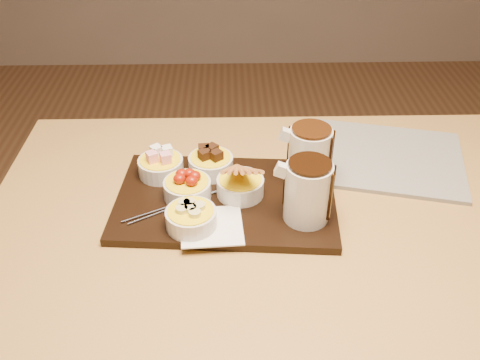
{
  "coord_description": "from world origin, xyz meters",
  "views": [
    {
      "loc": [
        -0.09,
        -0.87,
        1.45
      ],
      "look_at": [
        -0.07,
        0.03,
        0.81
      ],
      "focal_mm": 40.0,
      "sensor_mm": 36.0,
      "label": 1
    }
  ],
  "objects_px": {
    "dining_table": "(270,245)",
    "newspaper": "(384,157)",
    "serving_board": "(226,200)",
    "pitcher_dark_chocolate": "(308,192)",
    "pitcher_milk_chocolate": "(309,156)",
    "bowl_strawberries": "(187,189)"
  },
  "relations": [
    {
      "from": "bowl_strawberries",
      "to": "pitcher_dark_chocolate",
      "type": "relative_size",
      "value": 0.8
    },
    {
      "from": "newspaper",
      "to": "pitcher_dark_chocolate",
      "type": "bearing_deg",
      "value": -119.11
    },
    {
      "from": "pitcher_dark_chocolate",
      "to": "pitcher_milk_chocolate",
      "type": "relative_size",
      "value": 1.0
    },
    {
      "from": "dining_table",
      "to": "bowl_strawberries",
      "type": "height_order",
      "value": "bowl_strawberries"
    },
    {
      "from": "serving_board",
      "to": "bowl_strawberries",
      "type": "height_order",
      "value": "bowl_strawberries"
    },
    {
      "from": "pitcher_dark_chocolate",
      "to": "serving_board",
      "type": "bearing_deg",
      "value": 160.02
    },
    {
      "from": "dining_table",
      "to": "serving_board",
      "type": "distance_m",
      "value": 0.15
    },
    {
      "from": "dining_table",
      "to": "pitcher_dark_chocolate",
      "type": "height_order",
      "value": "pitcher_dark_chocolate"
    },
    {
      "from": "dining_table",
      "to": "newspaper",
      "type": "height_order",
      "value": "newspaper"
    },
    {
      "from": "serving_board",
      "to": "newspaper",
      "type": "relative_size",
      "value": 1.26
    },
    {
      "from": "serving_board",
      "to": "pitcher_dark_chocolate",
      "type": "bearing_deg",
      "value": -19.98
    },
    {
      "from": "bowl_strawberries",
      "to": "newspaper",
      "type": "height_order",
      "value": "bowl_strawberries"
    },
    {
      "from": "newspaper",
      "to": "serving_board",
      "type": "bearing_deg",
      "value": -143.03
    },
    {
      "from": "bowl_strawberries",
      "to": "pitcher_dark_chocolate",
      "type": "distance_m",
      "value": 0.25
    },
    {
      "from": "newspaper",
      "to": "bowl_strawberries",
      "type": "bearing_deg",
      "value": -146.87
    },
    {
      "from": "serving_board",
      "to": "bowl_strawberries",
      "type": "xyz_separation_m",
      "value": [
        -0.08,
        0.0,
        0.03
      ]
    },
    {
      "from": "dining_table",
      "to": "newspaper",
      "type": "relative_size",
      "value": 3.29
    },
    {
      "from": "serving_board",
      "to": "pitcher_milk_chocolate",
      "type": "distance_m",
      "value": 0.2
    },
    {
      "from": "dining_table",
      "to": "pitcher_milk_chocolate",
      "type": "bearing_deg",
      "value": 44.3
    },
    {
      "from": "dining_table",
      "to": "serving_board",
      "type": "xyz_separation_m",
      "value": [
        -0.1,
        0.03,
        0.11
      ]
    },
    {
      "from": "pitcher_dark_chocolate",
      "to": "bowl_strawberries",
      "type": "bearing_deg",
      "value": 167.35
    },
    {
      "from": "dining_table",
      "to": "newspaper",
      "type": "xyz_separation_m",
      "value": [
        0.28,
        0.19,
        0.1
      ]
    }
  ]
}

